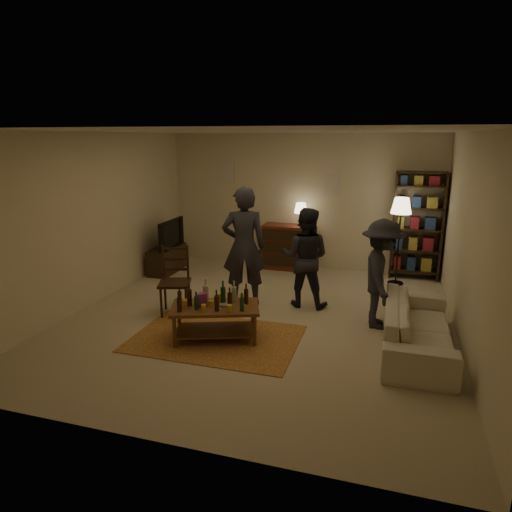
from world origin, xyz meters
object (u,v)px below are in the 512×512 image
at_px(bookshelf, 417,225).
at_px(person_right, 305,258).
at_px(tv_stand, 167,253).
at_px(person_left, 244,247).
at_px(floor_lamp, 401,212).
at_px(sofa, 418,327).
at_px(coffee_table, 214,310).
at_px(person_by_sofa, 381,274).
at_px(dresser, 288,246).
at_px(dining_chair, 175,278).

xyz_separation_m(bookshelf, person_right, (-1.71, -2.05, -0.24)).
relative_size(tv_stand, person_left, 0.56).
height_order(tv_stand, floor_lamp, floor_lamp).
height_order(sofa, person_left, person_left).
bearing_deg(tv_stand, bookshelf, 11.80).
bearing_deg(coffee_table, tv_stand, 128.00).
distance_m(coffee_table, person_left, 1.49).
height_order(bookshelf, person_by_sofa, bookshelf).
bearing_deg(person_by_sofa, dresser, 31.19).
distance_m(dining_chair, sofa, 3.52).
distance_m(coffee_table, tv_stand, 3.37).
height_order(tv_stand, dresser, dresser).
xyz_separation_m(dining_chair, dresser, (1.10, 2.85, -0.08)).
xyz_separation_m(tv_stand, sofa, (4.64, -2.20, -0.08)).
distance_m(coffee_table, dresser, 3.58).
bearing_deg(person_right, floor_lamp, -130.66).
bearing_deg(person_right, bookshelf, -128.63).
bearing_deg(bookshelf, dining_chair, -140.56).
bearing_deg(person_right, dining_chair, 26.65).
height_order(person_left, person_right, person_left).
distance_m(coffee_table, bookshelf, 4.52).
height_order(bookshelf, floor_lamp, bookshelf).
distance_m(coffee_table, person_by_sofa, 2.36).
distance_m(coffee_table, person_right, 1.87).
xyz_separation_m(sofa, person_right, (-1.67, 1.13, 0.49)).
xyz_separation_m(coffee_table, tv_stand, (-2.08, 2.66, -0.03)).
height_order(dresser, bookshelf, bookshelf).
bearing_deg(dresser, dining_chair, -111.19).
distance_m(dining_chair, dresser, 3.05).
bearing_deg(floor_lamp, bookshelf, 57.41).
bearing_deg(sofa, coffee_table, 100.13).
bearing_deg(bookshelf, coffee_table, -125.69).
bearing_deg(person_left, bookshelf, -158.33).
relative_size(coffee_table, bookshelf, 0.64).
bearing_deg(dresser, bookshelf, 1.57).
height_order(dining_chair, person_by_sofa, person_by_sofa).
bearing_deg(dresser, sofa, -52.46).
bearing_deg(person_left, sofa, 141.85).
distance_m(tv_stand, person_by_sofa, 4.45).
bearing_deg(dresser, person_right, -69.95).
distance_m(bookshelf, sofa, 3.26).
distance_m(bookshelf, person_by_sofa, 2.63).
bearing_deg(coffee_table, sofa, 10.13).
xyz_separation_m(floor_lamp, person_left, (-2.35, -1.76, -0.39)).
relative_size(coffee_table, dining_chair, 1.22).
height_order(tv_stand, person_left, person_left).
xyz_separation_m(coffee_table, bookshelf, (2.61, 3.64, 0.62)).
xyz_separation_m(coffee_table, dining_chair, (-0.93, 0.73, 0.14)).
height_order(coffee_table, dresser, dresser).
height_order(coffee_table, person_by_sofa, person_by_sofa).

